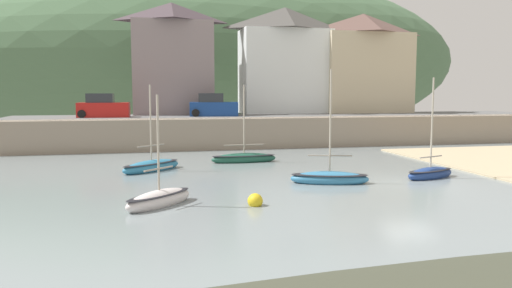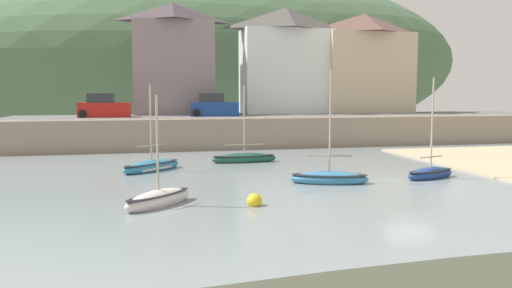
# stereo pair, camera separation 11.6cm
# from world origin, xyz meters

# --- Properties ---
(quay_seawall) EXTENTS (48.00, 9.40, 2.40)m
(quay_seawall) POSITION_xyz_m (0.00, 17.50, 1.36)
(quay_seawall) COLOR gray
(quay_seawall) RESTS_ON ground
(hillside_backdrop) EXTENTS (80.00, 44.00, 26.28)m
(hillside_backdrop) POSITION_xyz_m (-3.68, 55.20, 9.20)
(hillside_backdrop) COLOR #4F714E
(hillside_backdrop) RESTS_ON ground
(waterfront_building_left) EXTENTS (7.51, 4.92, 10.19)m
(waterfront_building_left) POSITION_xyz_m (-10.05, 25.20, 7.57)
(waterfront_building_left) COLOR gray
(waterfront_building_left) RESTS_ON ground
(waterfront_building_centre) EXTENTS (8.84, 4.64, 10.15)m
(waterfront_building_centre) POSITION_xyz_m (0.78, 25.20, 7.56)
(waterfront_building_centre) COLOR white
(waterfront_building_centre) RESTS_ON ground
(waterfront_building_right) EXTENTS (9.04, 5.74, 9.81)m
(waterfront_building_right) POSITION_xyz_m (8.90, 25.20, 7.38)
(waterfront_building_right) COLOR beige
(waterfront_building_right) RESTS_ON ground
(sailboat_tall_mast) EXTENTS (3.36, 2.00, 5.39)m
(sailboat_tall_mast) POSITION_xyz_m (1.84, 1.08, 0.27)
(sailboat_tall_mast) COLOR navy
(sailboat_tall_mast) RESTS_ON ground
(sailboat_white_hull) EXTENTS (3.12, 3.07, 4.58)m
(sailboat_white_hull) POSITION_xyz_m (-12.19, -2.32, 0.28)
(sailboat_white_hull) COLOR silver
(sailboat_white_hull) RESTS_ON ground
(sailboat_blue_trim) EXTENTS (4.27, 1.20, 5.10)m
(sailboat_blue_trim) POSITION_xyz_m (-6.51, 9.05, 0.26)
(sailboat_blue_trim) COLOR #1D513E
(sailboat_blue_trim) RESTS_ON ground
(fishing_boat_green) EXTENTS (4.07, 2.33, 5.76)m
(fishing_boat_green) POSITION_xyz_m (-3.81, 0.89, 0.27)
(fishing_boat_green) COLOR teal
(fishing_boat_green) RESTS_ON ground
(rowboat_small_beached) EXTENTS (3.79, 3.51, 5.08)m
(rowboat_small_beached) POSITION_xyz_m (-12.35, 6.72, 0.27)
(rowboat_small_beached) COLOR teal
(rowboat_small_beached) RESTS_ON ground
(parked_car_near_slipway) EXTENTS (4.18, 1.91, 1.95)m
(parked_car_near_slipway) POSITION_xyz_m (-15.97, 20.70, 3.20)
(parked_car_near_slipway) COLOR red
(parked_car_near_slipway) RESTS_ON ground
(parked_car_by_wall) EXTENTS (4.27, 2.16, 1.95)m
(parked_car_by_wall) POSITION_xyz_m (-6.89, 20.70, 3.20)
(parked_car_by_wall) COLOR navy
(parked_car_by_wall) RESTS_ON ground
(mooring_buoy) EXTENTS (0.62, 0.62, 0.62)m
(mooring_buoy) POSITION_xyz_m (-8.47, -3.09, 0.18)
(mooring_buoy) COLOR yellow
(mooring_buoy) RESTS_ON ground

